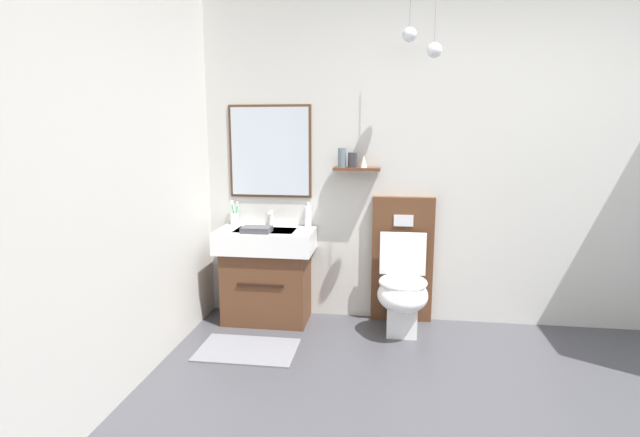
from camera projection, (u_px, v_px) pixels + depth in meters
name	position (u px, v px, depth m)	size (l,w,h in m)	color
wall_back	(485.00, 158.00, 3.73)	(4.65, 0.61, 2.60)	beige
wall_left	(43.00, 178.00, 2.17)	(0.12, 3.96, 2.60)	beige
bath_mat	(248.00, 350.00, 3.39)	(0.68, 0.44, 0.01)	slate
vanity_sink_left	(267.00, 272.00, 3.88)	(0.76, 0.45, 0.75)	#56331E
tap_on_left_sink	(271.00, 217.00, 3.96)	(0.03, 0.13, 0.11)	silver
toilet	(402.00, 281.00, 3.73)	(0.48, 0.63, 1.00)	#56331E
toothbrush_cup	(235.00, 218.00, 4.00)	(0.07, 0.07, 0.20)	silver
soap_dispenser	(308.00, 216.00, 3.92)	(0.06, 0.06, 0.20)	white
folded_hand_towel	(257.00, 230.00, 3.70)	(0.22, 0.16, 0.04)	#47474C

